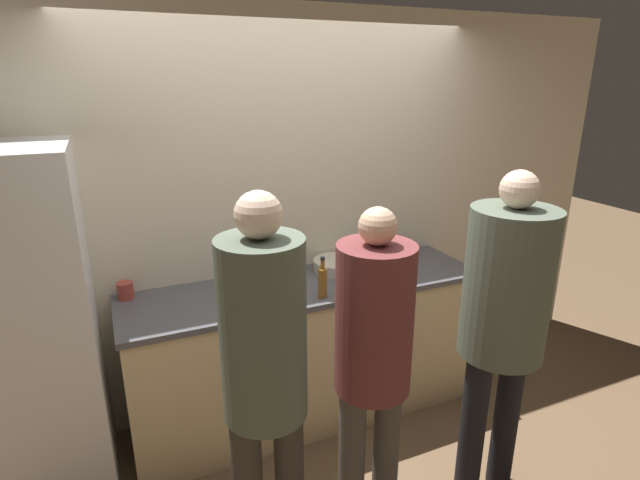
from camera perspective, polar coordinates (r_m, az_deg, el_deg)
ground_plane at (r=3.36m, az=1.10°, el=-22.27°), size 14.00×14.00×0.00m
wall_back at (r=3.31m, az=-3.78°, el=2.78°), size 5.20×0.06×2.60m
counter at (r=3.36m, az=-1.56°, el=-12.31°), size 2.27×0.67×0.95m
refrigerator at (r=2.94m, az=-31.02°, el=-9.43°), size 0.70×0.73×1.89m
person_left at (r=2.07m, az=-6.36°, el=-14.33°), size 0.34×0.34×1.80m
person_center at (r=2.34m, az=6.09°, el=-12.32°), size 0.35×0.35×1.67m
person_right at (r=2.62m, az=20.32°, el=-7.26°), size 0.41×0.41×1.78m
fruit_bowl at (r=3.33m, az=2.05°, el=-2.83°), size 0.32×0.32×0.11m
utensil_crock at (r=3.30m, az=-3.05°, el=-2.54°), size 0.12×0.12×0.30m
bottle_amber at (r=2.91m, az=0.29°, el=-4.76°), size 0.05×0.05×0.25m
cup_red at (r=3.12m, az=-21.36°, el=-5.39°), size 0.09×0.09×0.10m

